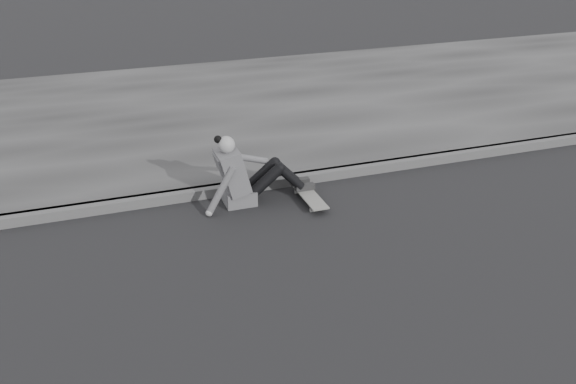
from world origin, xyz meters
name	(u,v)px	position (x,y,z in m)	size (l,w,h in m)	color
ground	(451,279)	(0.00, 0.00, 0.00)	(80.00, 80.00, 0.00)	black
curb	(343,172)	(0.00, 2.58, 0.06)	(24.00, 0.16, 0.12)	#4C4C4C
sidewalk	(271,105)	(0.00, 5.60, 0.06)	(24.00, 6.00, 0.12)	#353535
skateboard	(309,196)	(-0.68, 2.03, 0.07)	(0.20, 0.78, 0.09)	gray
seated_woman	(244,175)	(-1.41, 2.27, 0.36)	(1.38, 0.46, 0.88)	#555457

